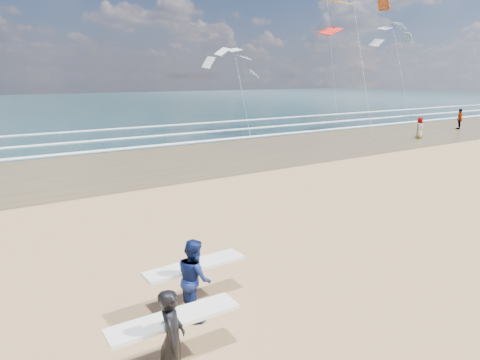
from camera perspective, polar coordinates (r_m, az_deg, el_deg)
wet_sand_strip at (r=33.64m, az=12.30°, el=5.22°), size 220.00×12.00×0.01m
ocean at (r=80.96m, az=-16.46°, el=9.76°), size 220.00×100.00×0.02m
foam_breakers at (r=41.26m, az=2.20°, el=7.10°), size 220.00×11.70×0.05m
surfer_near at (r=7.16m, az=-8.98°, el=-19.81°), size 2.21×1.00×1.66m
surfer_far at (r=8.90m, az=-6.09°, el=-12.74°), size 2.21×1.08×1.65m
beachgoer_0 at (r=36.52m, az=22.84°, el=6.41°), size 0.94×0.77×1.66m
beachgoer_1 at (r=44.50m, az=27.23°, el=7.24°), size 1.18×0.77×1.87m
kite_0 at (r=36.75m, az=15.43°, el=18.40°), size 7.88×4.97×13.13m
kite_1 at (r=36.78m, az=-0.01°, el=13.07°), size 5.44×4.70×8.03m
kite_2 at (r=52.02m, az=20.37°, el=15.08°), size 6.51×4.82×11.81m
kite_5 at (r=52.61m, az=11.94°, el=17.87°), size 5.35×4.69×16.75m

